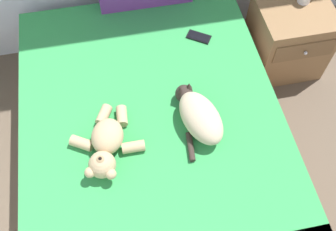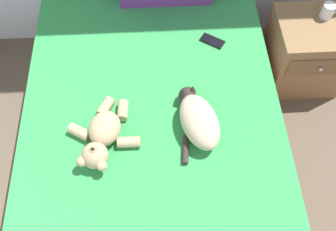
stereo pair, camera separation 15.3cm
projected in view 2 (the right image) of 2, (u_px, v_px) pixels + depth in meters
name	position (u px, v px, depth m)	size (l,w,h in m)	color
bed	(154.00, 141.00, 2.27)	(1.50, 2.05, 0.46)	olive
cat	(198.00, 119.00, 2.00)	(0.27, 0.44, 0.15)	#C6B293
teddy_bear	(102.00, 137.00, 1.96)	(0.39, 0.46, 0.15)	tan
cell_phone	(212.00, 41.00, 2.37)	(0.16, 0.14, 0.01)	black
nightstand	(306.00, 52.00, 2.60)	(0.48, 0.47, 0.51)	olive
mug	(328.00, 11.00, 2.38)	(0.12, 0.08, 0.09)	silver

